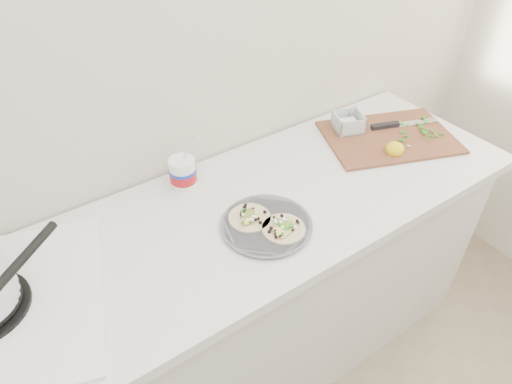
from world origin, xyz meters
TOP-DOWN VIEW (x-y plane):
  - counter at (0.00, 1.43)m, footprint 2.44×0.66m
  - taco_plate at (0.22, 1.32)m, footprint 0.29×0.29m
  - tub at (0.11, 1.65)m, footprint 0.09×0.09m
  - cutboard at (0.91, 1.47)m, footprint 0.59×0.50m

SIDE VIEW (x-z plane):
  - counter at x=0.00m, z-range 0.00..0.90m
  - taco_plate at x=0.22m, z-range 0.90..0.94m
  - cutboard at x=0.91m, z-range 0.88..0.96m
  - tub at x=0.11m, z-range 0.86..1.07m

